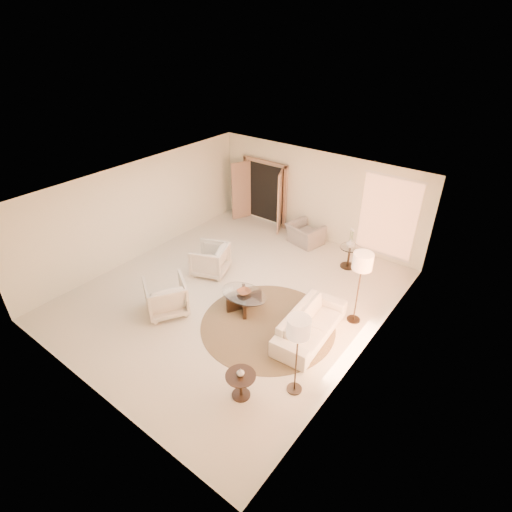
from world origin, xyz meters
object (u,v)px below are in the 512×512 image
Objects in this scene: side_table at (349,255)px; side_vase at (351,243)px; armchair_right at (166,295)px; floor_lamp_far at (299,331)px; floor_lamp_near at (362,265)px; armchair_left at (210,258)px; sofa at (310,324)px; accent_chair at (305,231)px; end_table at (241,382)px; end_vase at (240,372)px; coffee_table at (244,299)px; bowl at (244,292)px.

side_vase is at bearing 90.00° from side_table.
floor_lamp_far is at bearing 119.41° from armchair_right.
armchair_left is at bearing -172.33° from floor_lamp_near.
sofa is 4.25m from accent_chair.
end_table is 0.24m from end_vase.
end_table is at bearing 171.32° from sofa.
side_vase is (-0.44, 5.36, 0.16)m from end_vase.
sofa is 2.24m from end_vase.
coffee_table is 2.65m from end_vase.
armchair_right is 4.59m from floor_lamp_near.
coffee_table is (1.74, -0.67, -0.19)m from armchair_left.
armchair_right is 0.52× the size of floor_lamp_near.
bowl reaches higher than coffee_table.
coffee_table is at bearing 111.55° from accent_chair.
armchair_right is 3.14m from end_vase.
floor_lamp_near reaches higher than bowl.
end_vase is (3.01, -0.87, 0.13)m from armchair_right.
floor_lamp_near is at bearing 154.64° from armchair_right.
armchair_right is 0.54× the size of floor_lamp_far.
end_table reaches higher than coffee_table.
armchair_left is 2.88× the size of bowl.
floor_lamp_near reaches higher than accent_chair.
accent_chair is 0.76× the size of coffee_table.
armchair_right is 5.18m from side_vase.
armchair_right is at bearing -139.15° from bowl.
floor_lamp_near reaches higher than coffee_table.
accent_chair is at bearing 119.59° from floor_lamp_far.
floor_lamp_far reaches higher than end_table.
floor_lamp_far is at bearing 45.00° from end_table.
side_table is 3.48m from bowl.
floor_lamp_far reaches higher than bowl.
floor_lamp_near is at bearing 77.58° from end_vase.
armchair_left reaches higher than side_table.
bowl is (1.74, -0.67, 0.02)m from armchair_left.
side_table reaches higher than bowl.
side_table is 4.90m from floor_lamp_far.
side_vase is at bearing 94.71° from end_vase.
accent_chair is 3.12× the size of bowl.
bowl is (-1.78, -0.13, 0.16)m from sofa.
accent_chair is 1.75m from side_table.
armchair_right is (-3.19, -1.35, 0.16)m from sofa.
end_vase is 5.38m from side_vase.
floor_lamp_far is at bearing 42.35° from armchair_left.
armchair_right reaches higher than end_table.
armchair_right is 4.99m from accent_chair.
floor_lamp_near reaches higher than side_vase.
side_table is at bearing -178.19° from armchair_right.
side_table is (2.91, 2.61, -0.07)m from armchair_left.
side_vase is at bearing 70.41° from coffee_table.
bowl is at bearing 90.02° from sofa.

